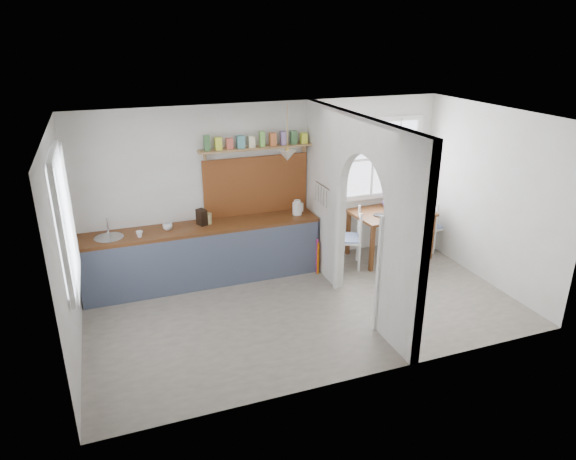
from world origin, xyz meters
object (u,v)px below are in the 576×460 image
object	(u,v)px
vase	(388,201)
chair_right	(436,224)
chair_left	(346,238)
kettle	(297,207)
dining_table	(389,234)

from	to	relation	value
vase	chair_right	bearing A→B (deg)	-13.17
chair_left	kettle	size ratio (longest dim) A/B	4.17
dining_table	chair_left	xyz separation A→B (m)	(-0.84, -0.08, 0.08)
chair_left	vase	xyz separation A→B (m)	(0.91, 0.31, 0.41)
kettle	vase	xyz separation A→B (m)	(1.67, 0.08, -0.12)
dining_table	chair_left	distance (m)	0.85
dining_table	chair_right	size ratio (longest dim) A/B	1.43
kettle	vase	bearing A→B (deg)	17.08
dining_table	chair_right	world-z (taller)	chair_right
kettle	chair_left	bearing A→B (deg)	-2.36
chair_left	kettle	xyz separation A→B (m)	(-0.76, 0.23, 0.53)
chair_right	vase	size ratio (longest dim) A/B	4.49
vase	dining_table	bearing A→B (deg)	-105.83
chair_left	chair_right	size ratio (longest dim) A/B	1.08
dining_table	chair_left	bearing A→B (deg)	-178.42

